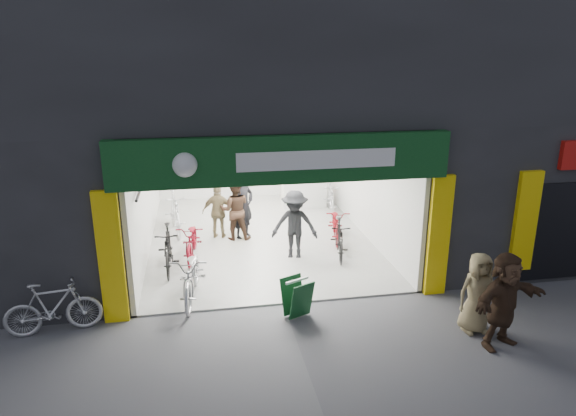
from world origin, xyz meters
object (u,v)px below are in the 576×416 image
object	(u,v)px
bike_left_front	(193,275)
parked_bike	(53,308)
pedestrian_near	(477,293)
sandwich_board	(297,297)
bike_right_front	(340,239)

from	to	relation	value
bike_left_front	parked_bike	xyz separation A→B (m)	(-2.50, -0.90, -0.03)
bike_left_front	pedestrian_near	world-z (taller)	pedestrian_near
bike_left_front	sandwich_board	bearing A→B (deg)	-22.55
parked_bike	bike_left_front	bearing A→B (deg)	-77.91
bike_left_front	parked_bike	size ratio (longest dim) A/B	1.21
bike_right_front	parked_bike	world-z (taller)	parked_bike
bike_left_front	parked_bike	bearing A→B (deg)	-153.72
bike_right_front	sandwich_board	world-z (taller)	bike_right_front
parked_bike	pedestrian_near	world-z (taller)	pedestrian_near
parked_bike	pedestrian_near	bearing A→B (deg)	-107.40
bike_left_front	parked_bike	distance (m)	2.66
parked_bike	sandwich_board	world-z (taller)	parked_bike
bike_right_front	parked_bike	distance (m)	6.60
bike_right_front	sandwich_board	distance (m)	3.17
bike_right_front	bike_left_front	bearing A→B (deg)	-144.41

